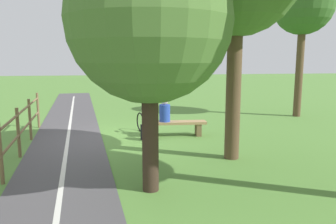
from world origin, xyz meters
TOP-DOWN VIEW (x-y plane):
  - ground_plane at (0.00, 0.00)m, footprint 80.00×80.00m
  - paved_path at (0.81, 4.00)m, footprint 5.62×36.03m
  - path_centre_line at (0.81, 4.00)m, footprint 3.28×31.85m
  - bench at (-2.13, -0.03)m, footprint 1.98×0.56m
  - person_seated at (-1.79, -0.06)m, footprint 0.37×0.37m
  - bicycle at (-1.20, -0.40)m, footprint 0.48×1.61m
  - backpack at (-1.15, 0.36)m, footprint 0.34×0.36m
  - fence_roadside at (2.07, 2.51)m, footprint 0.89×9.24m
  - tree_mid_field at (-0.86, 4.19)m, footprint 2.92×2.92m
  - tree_near_bench at (-7.95, -2.77)m, footprint 2.46×2.46m

SIDE VIEW (x-z plane):
  - ground_plane at x=0.00m, z-range 0.00..0.00m
  - paved_path at x=0.81m, z-range 0.00..0.02m
  - path_centre_line at x=0.81m, z-range 0.02..0.02m
  - backpack at x=-1.15m, z-range 0.00..0.47m
  - bench at x=-2.13m, z-range 0.10..0.57m
  - bicycle at x=-1.20m, z-range -0.07..0.76m
  - fence_roadside at x=2.07m, z-range 0.11..1.36m
  - person_seated at x=-1.79m, z-range 0.42..1.16m
  - tree_mid_field at x=-0.86m, z-range 0.81..5.39m
  - tree_near_bench at x=-7.95m, z-range 1.64..7.51m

